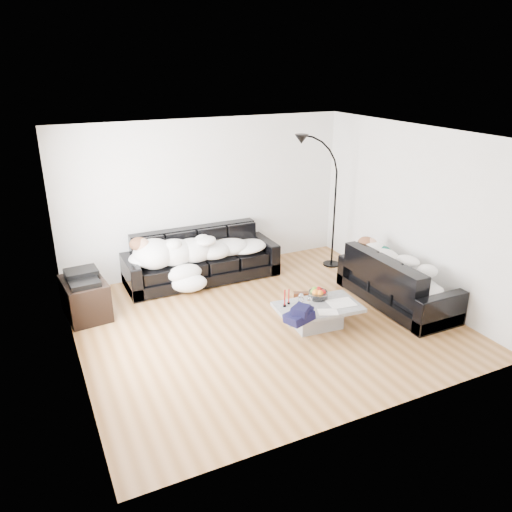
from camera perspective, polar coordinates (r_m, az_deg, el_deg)
name	(u,v)px	position (r m, az deg, el deg)	size (l,w,h in m)	color
ground	(265,322)	(7.12, 1.05, -7.56)	(5.00, 5.00, 0.00)	brown
wall_back	(207,196)	(8.58, -5.67, 6.79)	(5.00, 0.02, 2.60)	silver
wall_left	(66,267)	(5.97, -20.86, -1.14)	(0.02, 4.50, 2.60)	silver
wall_right	(412,212)	(7.98, 17.45, 4.79)	(0.02, 4.50, 2.60)	silver
ceiling	(267,135)	(6.29, 1.21, 13.65)	(5.00, 5.00, 0.00)	white
sofa_back	(202,257)	(8.34, -6.25, -0.06)	(2.53, 0.88, 0.83)	black
sofa_right	(398,280)	(7.77, 15.88, -2.62)	(1.94, 0.83, 0.79)	black
sleeper_back	(202,245)	(8.22, -6.19, 1.25)	(2.14, 0.74, 0.43)	white
sleeper_right	(399,265)	(7.68, 16.05, -1.05)	(1.66, 0.70, 0.41)	white
teal_cushion	(371,247)	(8.04, 13.03, 0.98)	(0.36, 0.30, 0.20)	#0B5140
coffee_table	(317,316)	(6.97, 7.04, -6.85)	(1.14, 0.67, 0.33)	#939699
fruit_bowl	(318,293)	(7.06, 7.12, -4.21)	(0.27, 0.27, 0.17)	white
wine_glass_a	(301,300)	(6.82, 5.15, -4.99)	(0.08, 0.08, 0.18)	white
wine_glass_b	(301,304)	(6.71, 5.14, -5.43)	(0.08, 0.08, 0.19)	white
wine_glass_c	(309,302)	(6.77, 6.13, -5.28)	(0.07, 0.07, 0.17)	white
candle_left	(285,298)	(6.77, 3.30, -4.85)	(0.05, 0.05, 0.25)	maroon
candle_right	(289,297)	(6.85, 3.77, -4.68)	(0.04, 0.04, 0.22)	maroon
newspaper_a	(341,303)	(7.00, 9.70, -5.29)	(0.37, 0.28, 0.01)	silver
newspaper_b	(328,312)	(6.73, 8.22, -6.34)	(0.26, 0.19, 0.01)	silver
navy_jacket	(301,309)	(6.42, 5.21, -6.02)	(0.36, 0.30, 0.18)	black
shoes	(300,298)	(7.71, 5.02, -4.81)	(0.45, 0.33, 0.10)	#472311
av_cabinet	(85,298)	(7.57, -18.93, -4.59)	(0.55, 0.81, 0.55)	black
stereo	(82,276)	(7.44, -19.24, -2.22)	(0.44, 0.34, 0.13)	black
floor_lamp	(335,209)	(8.82, 8.97, 5.29)	(0.76, 0.30, 2.08)	black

